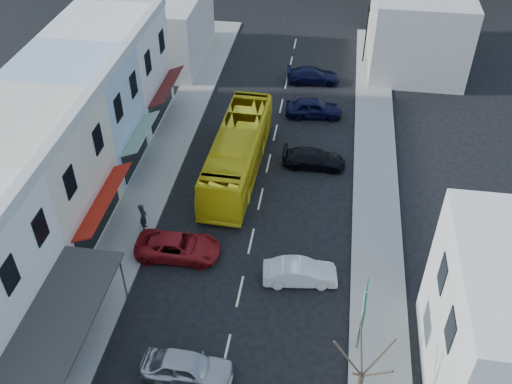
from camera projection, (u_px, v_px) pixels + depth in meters
name	position (u px, v px, depth m)	size (l,w,h in m)	color
ground	(240.00, 291.00, 31.28)	(120.00, 120.00, 0.00)	black
sidewalk_left	(158.00, 170.00, 39.76)	(3.00, 52.00, 0.15)	gray
sidewalk_right	(376.00, 190.00, 38.04)	(3.00, 52.00, 0.15)	gray
shopfront_row	(47.00, 160.00, 34.02)	(8.25, 30.00, 8.00)	silver
distant_block_left	(159.00, 28.00, 51.45)	(8.00, 10.00, 6.00)	#B7B2A8
distant_block_right	(417.00, 24.00, 50.80)	(8.00, 12.00, 7.00)	#B7B2A8
bus	(238.00, 153.00, 38.74)	(2.50, 11.60, 3.10)	yellow
car_silver	(188.00, 368.00, 26.73)	(1.80, 4.40, 1.40)	#AFAFB4
car_white	(300.00, 272.00, 31.43)	(1.80, 4.40, 1.40)	silver
car_red	(178.00, 246.00, 33.00)	(1.90, 4.60, 1.40)	maroon
car_black_near	(314.00, 158.00, 39.79)	(1.84, 4.50, 1.40)	black
car_navy_mid	(314.00, 109.00, 44.95)	(1.80, 4.40, 1.40)	black
car_navy_far	(313.00, 75.00, 49.28)	(1.84, 4.50, 1.40)	black
pedestrian_left	(143.00, 218.00, 34.46)	(0.60, 0.40, 1.70)	black
direction_sign	(362.00, 322.00, 27.05)	(0.36, 1.92, 4.24)	#0C522B
street_tree	(362.00, 376.00, 23.69)	(2.37, 2.37, 6.20)	#32281C
traffic_signal	(366.00, 35.00, 51.01)	(0.77, 1.17, 5.38)	black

